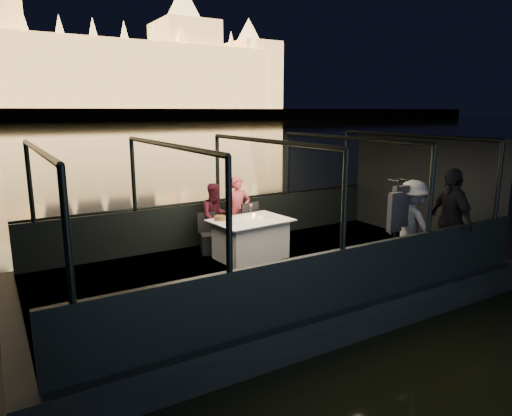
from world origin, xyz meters
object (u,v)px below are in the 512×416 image
coat_stand (395,225)px  passenger_dark (450,224)px  dining_table_central (251,239)px  person_man_maroon (216,214)px  chair_port_left (210,231)px  passenger_stripe (412,223)px  chair_port_right (255,228)px  person_woman_coral (238,210)px  wine_bottle (227,216)px

coat_stand → passenger_dark: bearing=-17.6°
dining_table_central → person_man_maroon: size_ratio=1.05×
chair_port_left → passenger_stripe: passenger_stripe is taller
chair_port_right → passenger_dark: passenger_dark is taller
person_woman_coral → passenger_dark: (2.46, -3.32, 0.10)m
dining_table_central → wine_bottle: (-0.53, -0.05, 0.53)m
dining_table_central → person_woman_coral: size_ratio=0.99×
person_man_maroon → wine_bottle: (-0.20, -0.93, 0.17)m
passenger_stripe → chair_port_right: bearing=36.0°
dining_table_central → person_man_maroon: 1.01m
chair_port_left → passenger_dark: size_ratio=0.43×
chair_port_left → person_woman_coral: person_woman_coral is taller
chair_port_left → wine_bottle: wine_bottle is taller
chair_port_right → person_man_maroon: 0.86m
chair_port_right → passenger_dark: size_ratio=0.50×
chair_port_left → chair_port_right: size_ratio=0.85×
passenger_stripe → wine_bottle: bearing=53.7°
wine_bottle → coat_stand: bearing=-42.4°
dining_table_central → person_woman_coral: (0.23, 0.93, 0.36)m
chair_port_left → wine_bottle: 0.87m
coat_stand → person_man_maroon: (-2.00, 2.95, -0.15)m
coat_stand → wine_bottle: size_ratio=5.87×
dining_table_central → chair_port_right: size_ratio=1.56×
dining_table_central → passenger_dark: 3.63m
passenger_stripe → passenger_dark: size_ratio=0.88×
coat_stand → wine_bottle: bearing=137.6°
person_man_maroon → passenger_stripe: size_ratio=0.84×
person_man_maroon → person_woman_coral: bearing=11.1°
coat_stand → passenger_dark: passenger_dark is taller
chair_port_left → coat_stand: (2.21, -2.75, 0.45)m
chair_port_left → person_woman_coral: 0.86m
coat_stand → passenger_dark: size_ratio=0.93×
person_man_maroon → passenger_dark: passenger_dark is taller
dining_table_central → coat_stand: bearing=-50.9°
passenger_dark → passenger_stripe: bearing=-108.5°
dining_table_central → chair_port_right: bearing=51.8°
person_woman_coral → passenger_stripe: passenger_stripe is taller
wine_bottle → passenger_stripe: bearing=-35.9°
chair_port_left → passenger_stripe: 3.84m
chair_port_left → chair_port_right: chair_port_right is taller
passenger_stripe → wine_bottle: (-2.70, 1.95, 0.06)m
coat_stand → passenger_dark: 1.06m
chair_port_left → wine_bottle: (0.01, -0.74, 0.47)m
dining_table_central → chair_port_left: (-0.54, 0.69, 0.06)m
chair_port_right → coat_stand: (1.32, -2.52, 0.45)m
coat_stand → person_man_maroon: size_ratio=1.25×
coat_stand → passenger_stripe: 0.50m
passenger_stripe → passenger_dark: passenger_dark is taller
chair_port_right → passenger_dark: (2.33, -2.84, 0.40)m
chair_port_right → person_man_maroon: size_ratio=0.68×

